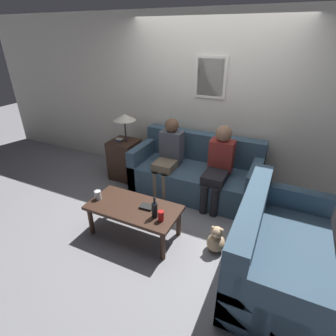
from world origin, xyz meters
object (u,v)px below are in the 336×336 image
(couch_main, at_px, (196,174))
(wine_bottle, at_px, (154,209))
(person_left, at_px, (169,154))
(person_right, at_px, (219,164))
(couch_side, at_px, (276,253))
(coffee_table, at_px, (134,210))
(teddy_bear, at_px, (216,240))
(drinking_glass, at_px, (98,195))

(couch_main, relative_size, wine_bottle, 7.31)
(person_left, xyz_separation_m, person_right, (0.79, -0.01, 0.00))
(couch_main, distance_m, person_right, 0.53)
(couch_side, bearing_deg, person_right, 40.53)
(coffee_table, distance_m, wine_bottle, 0.36)
(person_left, bearing_deg, couch_main, 21.03)
(person_left, bearing_deg, wine_bottle, -71.99)
(person_right, height_order, teddy_bear, person_right)
(wine_bottle, bearing_deg, teddy_bear, 18.54)
(couch_main, height_order, person_left, person_left)
(person_left, bearing_deg, couch_side, -32.47)
(couch_main, xyz_separation_m, coffee_table, (-0.33, -1.31, 0.06))
(couch_side, bearing_deg, coffee_table, 92.42)
(drinking_glass, bearing_deg, coffee_table, 5.85)
(wine_bottle, relative_size, person_right, 0.23)
(couch_main, xyz_separation_m, drinking_glass, (-0.81, -1.36, 0.17))
(couch_main, bearing_deg, drinking_glass, -120.88)
(couch_side, height_order, teddy_bear, couch_side)
(couch_main, xyz_separation_m, wine_bottle, (-0.00, -1.37, 0.21))
(couch_main, height_order, drinking_glass, couch_main)
(drinking_glass, height_order, teddy_bear, drinking_glass)
(person_left, xyz_separation_m, teddy_bear, (1.07, -0.99, -0.49))
(couch_main, distance_m, coffee_table, 1.35)
(couch_main, height_order, couch_side, same)
(drinking_glass, xyz_separation_m, person_left, (0.41, 1.20, 0.16))
(teddy_bear, bearing_deg, person_right, 106.34)
(wine_bottle, relative_size, person_left, 0.23)
(drinking_glass, distance_m, person_left, 1.28)
(couch_side, bearing_deg, wine_bottle, 95.84)
(coffee_table, distance_m, person_left, 1.19)
(couch_main, bearing_deg, coffee_table, -103.96)
(coffee_table, bearing_deg, person_left, 93.71)
(person_right, bearing_deg, drinking_glass, -135.11)
(coffee_table, xyz_separation_m, person_right, (0.71, 1.14, 0.27))
(wine_bottle, bearing_deg, couch_side, 5.84)
(person_left, bearing_deg, person_right, -0.75)
(drinking_glass, distance_m, person_right, 1.70)
(drinking_glass, xyz_separation_m, teddy_bear, (1.49, 0.21, -0.33))
(coffee_table, bearing_deg, couch_side, 2.42)
(couch_main, height_order, wine_bottle, couch_main)
(drinking_glass, relative_size, teddy_bear, 0.34)
(couch_side, xyz_separation_m, coffee_table, (-1.63, -0.07, 0.06))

